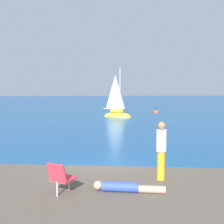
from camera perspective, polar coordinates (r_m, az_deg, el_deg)
name	(u,v)px	position (r m, az deg, el deg)	size (l,w,h in m)	color
ground_plane	(107,174)	(11.02, -1.07, -12.79)	(160.00, 160.00, 0.00)	navy
shore_ledge	(100,210)	(7.14, -2.57, -19.63)	(7.86, 4.46, 0.86)	brown
boulder_seaward	(154,188)	(9.79, 8.67, -15.28)	(1.22, 0.98, 0.67)	brown
sailboat_near	(117,114)	(30.30, 1.10, -0.39)	(3.25, 2.07, 5.86)	yellow
person_sunbather	(125,187)	(6.99, 2.80, -15.36)	(1.75, 0.45, 0.25)	#334CB2
person_standing	(161,149)	(7.74, 10.19, -7.55)	(0.28, 0.28, 1.62)	gold
beach_chair	(61,176)	(6.83, -10.60, -13.02)	(0.71, 0.76, 0.80)	#E03342
marker_buoy	(156,112)	(35.64, 9.08, -0.06)	(0.56, 0.56, 1.13)	#EA5114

